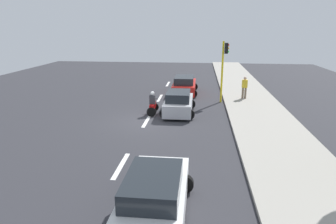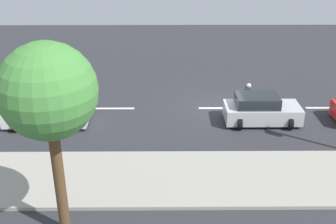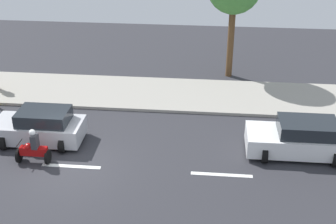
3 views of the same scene
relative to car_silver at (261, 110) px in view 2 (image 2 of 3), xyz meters
The scene contains 10 objects.
ground_plane 2.68m from the car_silver, 134.34° to the right, with size 40.00×60.00×0.10m, color #2D2D33.
sidewalk 5.55m from the car_silver, 19.46° to the right, with size 4.00×60.00×0.15m, color #9E998E.
lane_stripe_far_north 13.97m from the car_silver, 97.40° to the right, with size 0.20×2.40×0.01m, color white.
lane_stripe_north 8.07m from the car_silver, 102.91° to the right, with size 0.20×2.40×0.01m, color white.
lane_stripe_mid 2.67m from the car_silver, 134.34° to the right, with size 0.20×2.40×0.01m, color white.
lane_stripe_south 4.59m from the car_silver, 113.36° to the left, with size 0.20×2.40×0.01m, color white.
car_silver is the anchor object (origin of this frame).
car_white 11.03m from the car_silver, 89.46° to the right, with size 2.25×4.21×1.52m.
motorcycle 1.69m from the car_silver, 169.68° to the right, with size 0.60×1.30×1.53m.
street_tree_north 12.50m from the car_silver, 45.15° to the right, with size 2.93×2.93×6.59m.
Camera 2 is at (21.39, -3.07, 9.70)m, focal length 45.04 mm.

